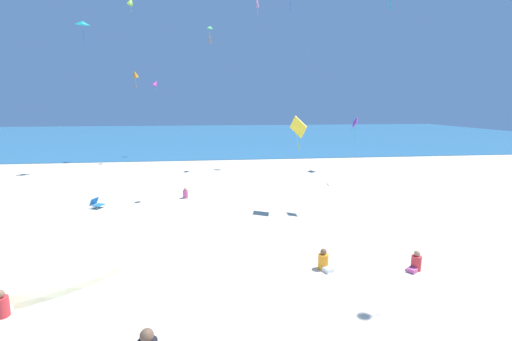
% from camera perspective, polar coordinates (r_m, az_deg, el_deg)
% --- Properties ---
extents(ground_plane, '(120.00, 120.00, 0.00)m').
position_cam_1_polar(ground_plane, '(19.27, -1.76, -5.80)').
color(ground_plane, beige).
extents(ocean_water, '(120.00, 60.00, 0.05)m').
position_cam_1_polar(ocean_water, '(65.02, -5.62, 5.78)').
color(ocean_water, teal).
rests_on(ocean_water, ground_plane).
extents(beach_chair_mid_beach, '(0.76, 0.74, 0.54)m').
position_cam_1_polar(beach_chair_mid_beach, '(20.71, -24.49, -4.87)').
color(beach_chair_mid_beach, '#2370B2').
rests_on(beach_chair_mid_beach, ground_plane).
extents(person_0, '(0.50, 0.64, 0.72)m').
position_cam_1_polar(person_0, '(12.36, 10.96, -14.35)').
color(person_0, orange).
rests_on(person_0, ground_plane).
extents(person_1, '(0.31, 0.51, 0.65)m').
position_cam_1_polar(person_1, '(21.28, -11.37, -3.76)').
color(person_1, '#D8599E').
rests_on(person_1, ground_plane).
extents(person_5, '(0.61, 0.54, 0.69)m').
position_cam_1_polar(person_5, '(13.21, 24.49, -13.52)').
color(person_5, red).
rests_on(person_5, ground_plane).
extents(person_6, '(0.37, 0.60, 0.73)m').
position_cam_1_polar(person_6, '(11.86, -35.88, -17.38)').
color(person_6, red).
rests_on(person_6, ground_plane).
extents(kite_teal, '(0.96, 0.84, 1.89)m').
position_cam_1_polar(kite_teal, '(32.36, -26.36, 20.66)').
color(kite_teal, '#1EADAD').
extents(kite_green, '(0.39, 0.44, 0.93)m').
position_cam_1_polar(kite_green, '(21.17, -7.47, 22.00)').
color(kite_green, green).
extents(kite_purple, '(0.32, 0.79, 1.63)m').
position_cam_1_polar(kite_purple, '(25.30, 15.78, 7.42)').
color(kite_purple, purple).
extents(kite_yellow, '(0.65, 1.04, 1.72)m').
position_cam_1_polar(kite_yellow, '(17.92, 6.87, 6.96)').
color(kite_yellow, yellow).
extents(kite_lime, '(0.89, 0.89, 1.44)m').
position_cam_1_polar(kite_lime, '(38.22, -19.67, 24.49)').
color(kite_lime, '#99DB33').
extents(kite_magenta, '(0.90, 0.83, 1.25)m').
position_cam_1_polar(kite_magenta, '(39.08, -15.98, 13.46)').
color(kite_magenta, '#DB3DA8').
extents(kite_pink, '(0.25, 0.80, 1.33)m').
position_cam_1_polar(kite_pink, '(31.45, 0.20, 25.55)').
color(kite_pink, pink).
extents(kite_orange, '(0.80, 0.81, 1.61)m').
position_cam_1_polar(kite_orange, '(35.33, -19.02, 14.55)').
color(kite_orange, orange).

